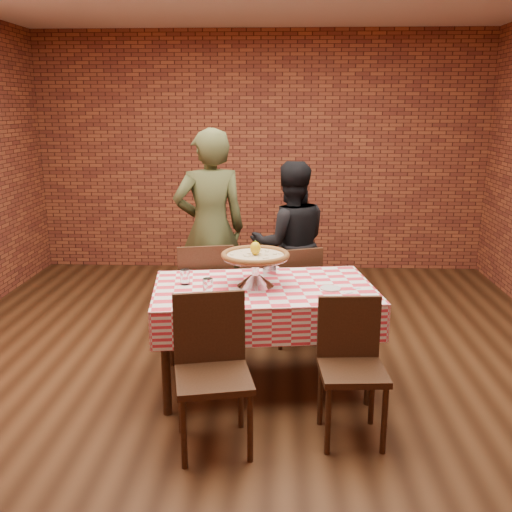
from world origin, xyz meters
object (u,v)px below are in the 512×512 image
at_px(diner_olive, 210,229).
at_px(table, 264,336).
at_px(chair_near_right, 352,374).
at_px(chair_near_left, 213,377).
at_px(chair_far_left, 205,294).
at_px(water_glass_left, 208,286).
at_px(diner_black, 290,244).
at_px(water_glass_right, 185,277).
at_px(pizza, 255,256).
at_px(condiment_caddy, 271,265).
at_px(pizza_stand, 255,271).
at_px(chair_far_right, 292,293).

bearing_deg(diner_olive, table, 96.25).
relative_size(chair_near_right, diner_olive, 0.48).
bearing_deg(chair_near_left, chair_far_left, 87.08).
distance_m(water_glass_left, chair_near_left, 0.75).
bearing_deg(water_glass_left, diner_black, 68.18).
distance_m(water_glass_left, water_glass_right, 0.29).
distance_m(pizza, chair_far_left, 0.95).
height_order(chair_near_left, chair_far_left, chair_far_left).
xyz_separation_m(pizza, condiment_caddy, (0.11, 0.29, -0.14)).
bearing_deg(water_glass_right, table, -2.21).
relative_size(condiment_caddy, diner_olive, 0.08).
height_order(diner_olive, diner_black, diner_olive).
bearing_deg(chair_far_left, water_glass_right, 73.50).
bearing_deg(chair_far_left, chair_near_left, 86.99).
height_order(water_glass_right, diner_black, diner_black).
xyz_separation_m(pizza, diner_olive, (-0.47, 1.20, -0.06)).
bearing_deg(table, water_glass_right, 177.79).
bearing_deg(pizza_stand, water_glass_left, -146.52).
relative_size(table, diner_black, 1.00).
bearing_deg(pizza, chair_far_right, 70.73).
relative_size(chair_far_right, diner_black, 0.57).
xyz_separation_m(pizza, water_glass_right, (-0.51, 0.00, -0.16)).
height_order(water_glass_right, chair_far_left, chair_far_left).
bearing_deg(diner_olive, chair_near_right, 102.13).
bearing_deg(condiment_caddy, diner_black, 95.74).
distance_m(chair_near_right, chair_far_left, 1.77).
xyz_separation_m(chair_near_left, chair_far_left, (-0.25, 1.52, 0.01)).
relative_size(water_glass_right, condiment_caddy, 0.73).
relative_size(pizza_stand, chair_near_right, 0.55).
height_order(pizza, diner_black, diner_black).
height_order(water_glass_left, chair_far_left, chair_far_left).
xyz_separation_m(pizza_stand, diner_black, (0.27, 1.25, -0.10)).
xyz_separation_m(pizza, chair_near_right, (0.62, -0.73, -0.54)).
distance_m(condiment_caddy, chair_near_right, 1.22).
bearing_deg(water_glass_right, pizza_stand, -0.44).
bearing_deg(diner_olive, pizza_stand, 94.06).
distance_m(water_glass_right, diner_olive, 1.20).
bearing_deg(table, water_glass_left, -153.16).
xyz_separation_m(water_glass_left, chair_far_right, (0.60, 1.03, -0.38)).
relative_size(pizza_stand, water_glass_right, 4.35).
relative_size(table, chair_near_right, 1.77).
relative_size(water_glass_left, chair_near_left, 0.12).
xyz_separation_m(pizza, chair_near_left, (-0.21, -0.86, -0.52)).
distance_m(table, pizza, 0.61).
height_order(pizza_stand, condiment_caddy, pizza_stand).
xyz_separation_m(chair_far_left, diner_black, (0.73, 0.59, 0.30)).
height_order(pizza_stand, water_glass_left, pizza_stand).
xyz_separation_m(table, pizza_stand, (-0.06, 0.02, 0.49)).
distance_m(chair_near_right, chair_far_right, 1.59).
bearing_deg(table, pizza, 163.57).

